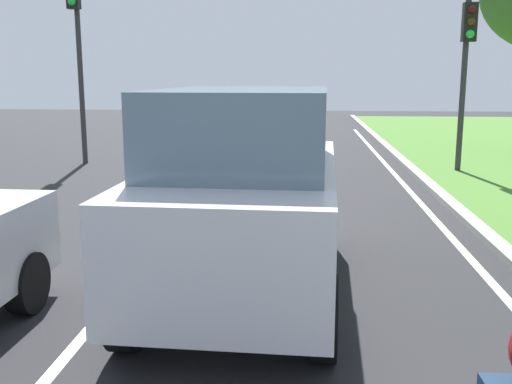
# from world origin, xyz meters

# --- Properties ---
(ground_plane) EXTENTS (60.00, 60.00, 0.00)m
(ground_plane) POSITION_xyz_m (0.00, 14.00, 0.00)
(ground_plane) COLOR #262628
(lane_line_center) EXTENTS (0.12, 32.00, 0.01)m
(lane_line_center) POSITION_xyz_m (-0.70, 14.00, 0.00)
(lane_line_center) COLOR silver
(lane_line_center) RESTS_ON ground
(lane_line_right_edge) EXTENTS (0.12, 32.00, 0.01)m
(lane_line_right_edge) POSITION_xyz_m (3.60, 14.00, 0.00)
(lane_line_right_edge) COLOR silver
(lane_line_right_edge) RESTS_ON ground
(curb_right) EXTENTS (0.24, 48.00, 0.12)m
(curb_right) POSITION_xyz_m (4.10, 14.00, 0.06)
(curb_right) COLOR #9E9B93
(curb_right) RESTS_ON ground
(car_suv_ahead) EXTENTS (2.11, 4.57, 2.28)m
(car_suv_ahead) POSITION_xyz_m (0.73, 9.59, 1.17)
(car_suv_ahead) COLOR silver
(car_suv_ahead) RESTS_ON ground
(traffic_light_near_right) EXTENTS (0.32, 0.50, 4.40)m
(traffic_light_near_right) POSITION_xyz_m (5.21, 18.24, 2.95)
(traffic_light_near_right) COLOR #2D2D2D
(traffic_light_near_right) RESTS_ON ground
(traffic_light_overhead_left) EXTENTS (0.32, 0.50, 5.29)m
(traffic_light_overhead_left) POSITION_xyz_m (-4.72, 19.09, 3.55)
(traffic_light_overhead_left) COLOR #2D2D2D
(traffic_light_overhead_left) RESTS_ON ground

